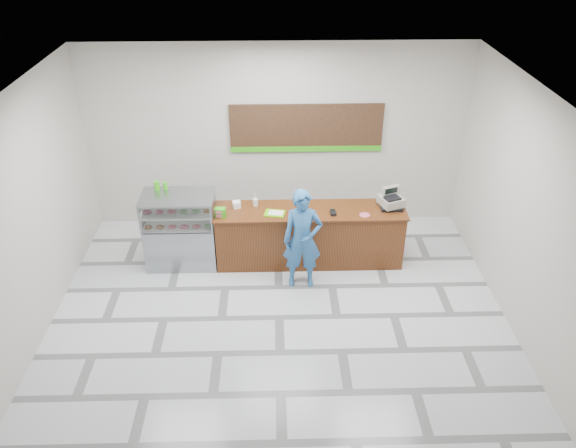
{
  "coord_description": "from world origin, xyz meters",
  "views": [
    {
      "loc": [
        -0.05,
        -6.7,
        5.73
      ],
      "look_at": [
        0.16,
        0.9,
        1.15
      ],
      "focal_mm": 35.0,
      "sensor_mm": 36.0,
      "label": 1
    }
  ],
  "objects_px": {
    "serving_tray": "(275,213)",
    "customer": "(302,239)",
    "display_case": "(181,230)",
    "cash_register": "(391,200)",
    "sales_counter": "(309,236)"
  },
  "relations": [
    {
      "from": "display_case",
      "to": "customer",
      "type": "xyz_separation_m",
      "value": [
        2.06,
        -0.67,
        0.19
      ]
    },
    {
      "from": "customer",
      "to": "serving_tray",
      "type": "bearing_deg",
      "value": 127.86
    },
    {
      "from": "customer",
      "to": "display_case",
      "type": "bearing_deg",
      "value": 161.58
    },
    {
      "from": "serving_tray",
      "to": "customer",
      "type": "distance_m",
      "value": 0.73
    },
    {
      "from": "display_case",
      "to": "serving_tray",
      "type": "distance_m",
      "value": 1.67
    },
    {
      "from": "sales_counter",
      "to": "serving_tray",
      "type": "xyz_separation_m",
      "value": [
        -0.6,
        -0.11,
        0.52
      ]
    },
    {
      "from": "cash_register",
      "to": "serving_tray",
      "type": "bearing_deg",
      "value": 164.07
    },
    {
      "from": "serving_tray",
      "to": "customer",
      "type": "height_order",
      "value": "customer"
    },
    {
      "from": "display_case",
      "to": "serving_tray",
      "type": "xyz_separation_m",
      "value": [
        1.62,
        -0.11,
        0.36
      ]
    },
    {
      "from": "customer",
      "to": "sales_counter",
      "type": "bearing_deg",
      "value": 76.05
    },
    {
      "from": "display_case",
      "to": "serving_tray",
      "type": "height_order",
      "value": "display_case"
    },
    {
      "from": "sales_counter",
      "to": "customer",
      "type": "relative_size",
      "value": 1.88
    },
    {
      "from": "display_case",
      "to": "cash_register",
      "type": "relative_size",
      "value": 2.75
    },
    {
      "from": "sales_counter",
      "to": "customer",
      "type": "xyz_separation_m",
      "value": [
        -0.16,
        -0.67,
        0.35
      ]
    },
    {
      "from": "serving_tray",
      "to": "display_case",
      "type": "bearing_deg",
      "value": -173.06
    }
  ]
}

